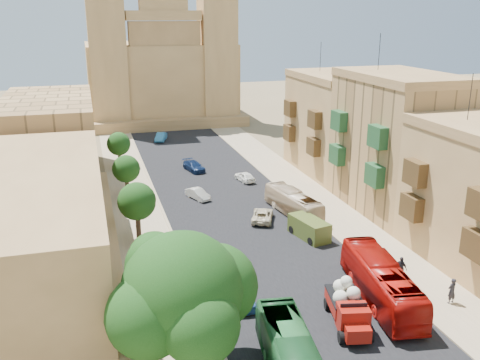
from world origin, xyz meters
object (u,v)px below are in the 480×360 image
car_blue_a (240,293)px  car_white_b (245,177)px  pedestrian_c (401,268)px  church (161,69)px  ficus_tree (184,295)px  pedestrian_a (452,291)px  red_truck (348,306)px  street_tree_a (154,258)px  street_tree_c (126,169)px  street_tree_d (119,144)px  car_cream (263,215)px  bus_cream_east (293,203)px  car_white_a (198,194)px  car_dkblue (194,166)px  street_tree_b (137,202)px  car_blue_b (161,137)px  olive_pickup (309,228)px  bus_red_east (381,282)px

car_blue_a → car_white_b: bearing=75.2°
car_blue_a → pedestrian_c: pedestrian_c is taller
church → ficus_tree: church is taller
pedestrian_a → red_truck: bearing=-8.2°
street_tree_a → pedestrian_c: 18.52m
street_tree_c → car_blue_a: size_ratio=1.11×
street_tree_a → red_truck: street_tree_a is taller
church → street_tree_a: (-10.00, -66.61, -5.89)m
street_tree_d → car_blue_a: street_tree_d is taller
car_blue_a → car_cream: car_blue_a is taller
bus_cream_east → car_white_b: size_ratio=2.54×
car_cream → car_white_a: bearing=-36.3°
car_dkblue → pedestrian_c: size_ratio=2.34×
street_tree_b → car_cream: 12.37m
car_blue_a → car_white_b: car_blue_a is taller
street_tree_d → car_blue_b: size_ratio=1.21×
church → bus_cream_east: church is taller
bus_cream_east → car_white_a: 10.93m
car_white_b → car_blue_b: car_blue_b is taller
street_tree_d → car_white_a: size_ratio=1.37×
car_dkblue → pedestrian_c: (9.32, -32.89, 0.29)m
ficus_tree → pedestrian_a: bearing=8.0°
street_tree_a → car_blue_a: 6.42m
street_tree_b → car_white_a: bearing=50.9°
car_white_b → pedestrian_c: pedestrian_c is taller
street_tree_c → car_dkblue: street_tree_c is taller
car_cream → red_truck: bearing=111.5°
red_truck → car_cream: size_ratio=1.35×
street_tree_b → pedestrian_c: size_ratio=2.90×
street_tree_a → car_blue_a: street_tree_a is taller
church → street_tree_c: bearing=-103.2°
red_truck → car_dkblue: bearing=93.9°
pedestrian_c → street_tree_c: bearing=-168.0°
olive_pickup → car_blue_a: size_ratio=1.09×
ficus_tree → pedestrian_a: 19.73m
street_tree_b → car_white_a: (7.25, 8.93, -2.92)m
pedestrian_c → church: bearing=163.0°
car_white_a → ficus_tree: bearing=-125.3°
street_tree_c → pedestrian_a: 35.39m
street_tree_b → car_dkblue: (8.97, 19.70, -2.87)m
street_tree_d → red_truck: size_ratio=0.84×
red_truck → car_blue_a: (-5.93, 4.58, -0.64)m
olive_pickup → car_blue_a: 12.98m
car_blue_b → car_cream: bearing=-64.2°
street_tree_c → bus_red_east: bearing=-61.4°
street_tree_d → car_dkblue: 10.25m
bus_cream_east → car_blue_a: bearing=48.2°
street_tree_d → olive_pickup: street_tree_d is taller
ficus_tree → bus_red_east: size_ratio=0.81×
car_white_a → car_dkblue: 10.91m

